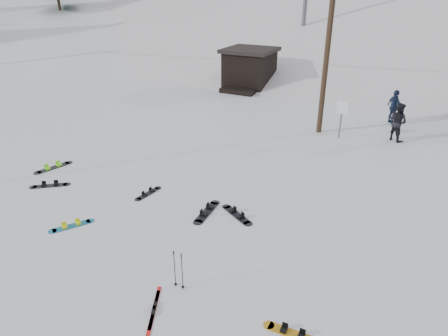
% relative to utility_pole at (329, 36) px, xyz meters
% --- Properties ---
extents(ground, '(200.00, 200.00, 0.00)m').
position_rel_utility_pole_xyz_m(ground, '(-2.00, -14.00, -4.68)').
color(ground, white).
rests_on(ground, ground).
extents(ski_slope, '(60.00, 85.24, 65.97)m').
position_rel_utility_pole_xyz_m(ski_slope, '(-2.00, 41.00, -16.68)').
color(ski_slope, silver).
rests_on(ski_slope, ground).
extents(ridge_left, '(47.54, 95.03, 58.38)m').
position_rel_utility_pole_xyz_m(ridge_left, '(-38.00, 34.00, -15.68)').
color(ridge_left, white).
rests_on(ridge_left, ground).
extents(treeline_left, '(20.00, 64.00, 10.00)m').
position_rel_utility_pole_xyz_m(treeline_left, '(-36.00, 26.00, -4.68)').
color(treeline_left, black).
rests_on(treeline_left, ground).
extents(treeline_crest, '(50.00, 6.00, 10.00)m').
position_rel_utility_pole_xyz_m(treeline_crest, '(-2.00, 72.00, -4.68)').
color(treeline_crest, black).
rests_on(treeline_crest, ski_slope).
extents(utility_pole, '(2.00, 0.26, 9.00)m').
position_rel_utility_pole_xyz_m(utility_pole, '(0.00, 0.00, 0.00)').
color(utility_pole, '#3A2819').
rests_on(utility_pole, ground).
extents(trail_sign, '(0.50, 0.09, 1.85)m').
position_rel_utility_pole_xyz_m(trail_sign, '(1.10, -0.42, -3.41)').
color(trail_sign, '#595B60').
rests_on(trail_sign, ground).
extents(lift_hut, '(3.40, 4.10, 2.75)m').
position_rel_utility_pole_xyz_m(lift_hut, '(-7.00, 6.94, -3.32)').
color(lift_hut, black).
rests_on(lift_hut, ground).
extents(hero_snowboard, '(0.86, 1.23, 0.10)m').
position_rel_utility_pole_xyz_m(hero_snowboard, '(-4.57, -12.12, -4.66)').
color(hero_snowboard, '#18739E').
rests_on(hero_snowboard, ground).
extents(hero_skis, '(0.75, 1.42, 0.08)m').
position_rel_utility_pole_xyz_m(hero_skis, '(-0.17, -13.80, -4.66)').
color(hero_skis, red).
rests_on(hero_skis, ground).
extents(ski_poles, '(0.29, 0.08, 1.07)m').
position_rel_utility_pole_xyz_m(ski_poles, '(-0.07, -12.88, -4.13)').
color(ski_poles, black).
rests_on(ski_poles, ground).
extents(board_scatter_a, '(1.21, 1.02, 0.10)m').
position_rel_utility_pole_xyz_m(board_scatter_a, '(-7.38, -10.50, -4.65)').
color(board_scatter_a, black).
rests_on(board_scatter_a, ground).
extents(board_scatter_b, '(0.35, 1.27, 0.09)m').
position_rel_utility_pole_xyz_m(board_scatter_b, '(-3.73, -9.31, -4.66)').
color(board_scatter_b, black).
rests_on(board_scatter_b, ground).
extents(board_scatter_c, '(0.65, 1.60, 0.12)m').
position_rel_utility_pole_xyz_m(board_scatter_c, '(-8.55, -9.30, -4.65)').
color(board_scatter_c, black).
rests_on(board_scatter_c, ground).
extents(board_scatter_d, '(1.37, 0.91, 0.11)m').
position_rel_utility_pole_xyz_m(board_scatter_d, '(-0.25, -9.16, -4.65)').
color(board_scatter_d, black).
rests_on(board_scatter_d, ground).
extents(board_scatter_e, '(1.35, 0.28, 0.09)m').
position_rel_utility_pole_xyz_m(board_scatter_e, '(2.93, -13.00, -4.66)').
color(board_scatter_e, orange).
rests_on(board_scatter_e, ground).
extents(board_scatter_f, '(0.41, 1.66, 0.12)m').
position_rel_utility_pole_xyz_m(board_scatter_f, '(-1.21, -9.45, -4.65)').
color(board_scatter_f, black).
rests_on(board_scatter_f, ground).
extents(skier_dark, '(1.13, 1.06, 1.84)m').
position_rel_utility_pole_xyz_m(skier_dark, '(3.57, 0.53, -3.76)').
color(skier_dark, black).
rests_on(skier_dark, ground).
extents(skier_navy, '(1.02, 1.10, 1.82)m').
position_rel_utility_pole_xyz_m(skier_navy, '(3.13, 3.14, -3.77)').
color(skier_navy, '#1C2A46').
rests_on(skier_navy, ground).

